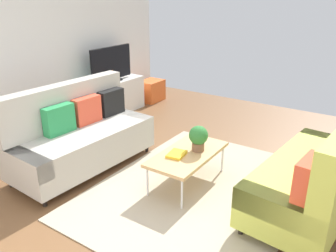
{
  "coord_description": "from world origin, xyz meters",
  "views": [
    {
      "loc": [
        -3.0,
        -1.9,
        2.21
      ],
      "look_at": [
        0.29,
        0.3,
        0.65
      ],
      "focal_mm": 36.65,
      "sensor_mm": 36.0,
      "label": 1
    }
  ],
  "objects_px": {
    "tv": "(111,65)",
    "storage_trunk": "(151,91)",
    "tv_console": "(113,98)",
    "bottle_0": "(104,78)",
    "potted_plant": "(198,137)",
    "table_book_0": "(177,154)",
    "vase_1": "(94,81)",
    "bottle_1": "(108,79)",
    "couch_beige": "(80,135)",
    "bottle_2": "(112,76)",
    "couch_green": "(319,174)",
    "coffee_table": "(188,155)",
    "vase_0": "(86,83)"
  },
  "relations": [
    {
      "from": "storage_trunk",
      "to": "coffee_table",
      "type": "bearing_deg",
      "value": -136.38
    },
    {
      "from": "couch_green",
      "to": "tv_console",
      "type": "height_order",
      "value": "couch_green"
    },
    {
      "from": "coffee_table",
      "to": "table_book_0",
      "type": "distance_m",
      "value": 0.16
    },
    {
      "from": "vase_0",
      "to": "vase_1",
      "type": "relative_size",
      "value": 1.17
    },
    {
      "from": "couch_beige",
      "to": "bottle_0",
      "type": "distance_m",
      "value": 1.92
    },
    {
      "from": "storage_trunk",
      "to": "bottle_2",
      "type": "distance_m",
      "value": 1.25
    },
    {
      "from": "coffee_table",
      "to": "bottle_1",
      "type": "relative_size",
      "value": 6.83
    },
    {
      "from": "bottle_1",
      "to": "coffee_table",
      "type": "bearing_deg",
      "value": -117.68
    },
    {
      "from": "tv",
      "to": "couch_green",
      "type": "bearing_deg",
      "value": -106.4
    },
    {
      "from": "bottle_2",
      "to": "table_book_0",
      "type": "bearing_deg",
      "value": -122.71
    },
    {
      "from": "couch_green",
      "to": "vase_1",
      "type": "bearing_deg",
      "value": 85.12
    },
    {
      "from": "potted_plant",
      "to": "vase_0",
      "type": "relative_size",
      "value": 1.75
    },
    {
      "from": "couch_beige",
      "to": "table_book_0",
      "type": "height_order",
      "value": "couch_beige"
    },
    {
      "from": "potted_plant",
      "to": "bottle_1",
      "type": "xyz_separation_m",
      "value": [
        1.18,
        2.55,
        0.12
      ]
    },
    {
      "from": "couch_green",
      "to": "table_book_0",
      "type": "relative_size",
      "value": 8.22
    },
    {
      "from": "tv",
      "to": "bottle_2",
      "type": "relative_size",
      "value": 4.57
    },
    {
      "from": "potted_plant",
      "to": "vase_0",
      "type": "bearing_deg",
      "value": 74.4
    },
    {
      "from": "couch_green",
      "to": "couch_beige",
      "type": "bearing_deg",
      "value": 108.81
    },
    {
      "from": "vase_0",
      "to": "table_book_0",
      "type": "bearing_deg",
      "value": -111.65
    },
    {
      "from": "potted_plant",
      "to": "table_book_0",
      "type": "distance_m",
      "value": 0.33
    },
    {
      "from": "potted_plant",
      "to": "storage_trunk",
      "type": "bearing_deg",
      "value": 45.83
    },
    {
      "from": "tv_console",
      "to": "vase_1",
      "type": "height_order",
      "value": "vase_1"
    },
    {
      "from": "storage_trunk",
      "to": "tv",
      "type": "bearing_deg",
      "value": 175.84
    },
    {
      "from": "storage_trunk",
      "to": "potted_plant",
      "type": "relative_size",
      "value": 1.65
    },
    {
      "from": "couch_beige",
      "to": "potted_plant",
      "type": "height_order",
      "value": "couch_beige"
    },
    {
      "from": "storage_trunk",
      "to": "potted_plant",
      "type": "distance_m",
      "value": 3.49
    },
    {
      "from": "table_book_0",
      "to": "storage_trunk",
      "type": "bearing_deg",
      "value": 41.28
    },
    {
      "from": "vase_1",
      "to": "bottle_1",
      "type": "height_order",
      "value": "bottle_1"
    },
    {
      "from": "tv",
      "to": "storage_trunk",
      "type": "height_order",
      "value": "tv"
    },
    {
      "from": "tv_console",
      "to": "vase_0",
      "type": "relative_size",
      "value": 7.76
    },
    {
      "from": "vase_0",
      "to": "tv_console",
      "type": "bearing_deg",
      "value": -4.93
    },
    {
      "from": "table_book_0",
      "to": "vase_0",
      "type": "height_order",
      "value": "vase_0"
    },
    {
      "from": "bottle_0",
      "to": "bottle_2",
      "type": "relative_size",
      "value": 1.0
    },
    {
      "from": "couch_beige",
      "to": "tv_console",
      "type": "xyz_separation_m",
      "value": [
        1.81,
        1.09,
        -0.13
      ]
    },
    {
      "from": "coffee_table",
      "to": "bottle_2",
      "type": "distance_m",
      "value": 2.87
    },
    {
      "from": "tv_console",
      "to": "bottle_0",
      "type": "height_order",
      "value": "bottle_0"
    },
    {
      "from": "storage_trunk",
      "to": "bottle_1",
      "type": "relative_size",
      "value": 3.23
    },
    {
      "from": "tv_console",
      "to": "vase_1",
      "type": "xyz_separation_m",
      "value": [
        -0.41,
        0.05,
        0.4
      ]
    },
    {
      "from": "storage_trunk",
      "to": "bottle_0",
      "type": "height_order",
      "value": "bottle_0"
    },
    {
      "from": "tv",
      "to": "vase_0",
      "type": "height_order",
      "value": "tv"
    },
    {
      "from": "couch_beige",
      "to": "bottle_1",
      "type": "xyz_separation_m",
      "value": [
        1.68,
        1.05,
        0.27
      ]
    },
    {
      "from": "tv",
      "to": "table_book_0",
      "type": "xyz_separation_m",
      "value": [
        -1.57,
        -2.42,
        -0.52
      ]
    },
    {
      "from": "couch_beige",
      "to": "storage_trunk",
      "type": "height_order",
      "value": "couch_beige"
    },
    {
      "from": "couch_beige",
      "to": "bottle_1",
      "type": "bearing_deg",
      "value": -144.92
    },
    {
      "from": "table_book_0",
      "to": "tv_console",
      "type": "bearing_deg",
      "value": 57.28
    },
    {
      "from": "coffee_table",
      "to": "bottle_1",
      "type": "xyz_separation_m",
      "value": [
        1.3,
        2.47,
        0.33
      ]
    },
    {
      "from": "couch_beige",
      "to": "table_book_0",
      "type": "bearing_deg",
      "value": 103.34
    },
    {
      "from": "tv_console",
      "to": "potted_plant",
      "type": "bearing_deg",
      "value": -116.96
    },
    {
      "from": "couch_green",
      "to": "coffee_table",
      "type": "bearing_deg",
      "value": 106.83
    },
    {
      "from": "couch_beige",
      "to": "tv_console",
      "type": "bearing_deg",
      "value": -145.92
    }
  ]
}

